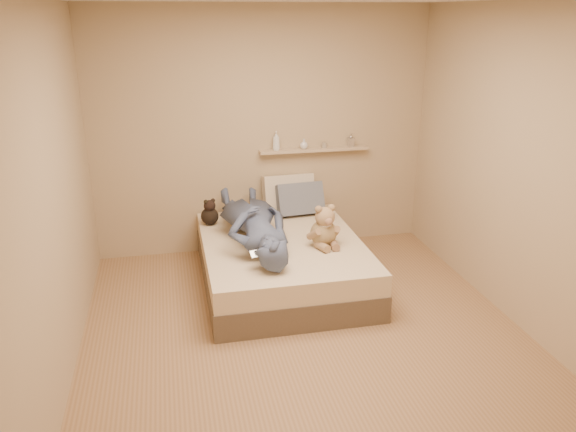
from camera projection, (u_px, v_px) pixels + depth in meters
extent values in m
plane|color=#97724E|center=(305.00, 332.00, 4.66)|extent=(3.80, 3.80, 0.00)
plane|color=tan|center=(263.00, 133.00, 5.96)|extent=(3.60, 0.00, 3.60)
plane|color=tan|center=(411.00, 303.00, 2.47)|extent=(3.60, 0.00, 3.60)
plane|color=tan|center=(53.00, 199.00, 3.85)|extent=(0.00, 3.80, 3.80)
plane|color=tan|center=(520.00, 169.00, 4.58)|extent=(0.00, 3.80, 3.80)
cube|color=brown|center=(282.00, 271.00, 5.47)|extent=(1.50, 1.90, 0.25)
cube|color=beige|center=(282.00, 250.00, 5.39)|extent=(1.48, 1.88, 0.20)
cube|color=silver|center=(259.00, 253.00, 4.73)|extent=(0.17, 0.10, 0.05)
cube|color=black|center=(260.00, 252.00, 4.72)|extent=(0.09, 0.06, 0.03)
sphere|color=#967D52|center=(323.00, 233.00, 5.21)|extent=(0.25, 0.25, 0.25)
sphere|color=tan|center=(325.00, 217.00, 5.13)|extent=(0.18, 0.18, 0.18)
sphere|color=#967152|center=(319.00, 209.00, 5.08)|extent=(0.07, 0.07, 0.07)
sphere|color=#906C4F|center=(331.00, 208.00, 5.13)|extent=(0.07, 0.07, 0.07)
sphere|color=#956C52|center=(329.00, 221.00, 5.07)|extent=(0.08, 0.08, 0.08)
cylinder|color=#906F4D|center=(314.00, 234.00, 5.14)|extent=(0.13, 0.17, 0.14)
cylinder|color=#916F4D|center=(336.00, 231.00, 5.21)|extent=(0.09, 0.17, 0.14)
cylinder|color=#9B7852|center=(322.00, 247.00, 5.12)|extent=(0.13, 0.18, 0.08)
cylinder|color=#896549|center=(334.00, 245.00, 5.17)|extent=(0.08, 0.17, 0.08)
cylinder|color=beige|center=(325.00, 225.00, 5.16)|extent=(0.15, 0.15, 0.02)
sphere|color=black|center=(210.00, 216.00, 5.74)|extent=(0.18, 0.18, 0.18)
sphere|color=black|center=(210.00, 206.00, 5.69)|extent=(0.12, 0.12, 0.12)
sphere|color=black|center=(206.00, 202.00, 5.65)|extent=(0.04, 0.04, 0.04)
sphere|color=black|center=(213.00, 200.00, 5.69)|extent=(0.04, 0.04, 0.04)
cube|color=beige|center=(289.00, 193.00, 6.10)|extent=(0.56, 0.28, 0.43)
cube|color=slate|center=(300.00, 199.00, 6.00)|extent=(0.52, 0.30, 0.37)
imported|color=#424C68|center=(254.00, 223.00, 5.27)|extent=(0.69, 1.65, 0.39)
cube|color=tan|center=(314.00, 150.00, 6.08)|extent=(1.20, 0.12, 0.03)
imported|color=white|center=(276.00, 141.00, 5.96)|extent=(0.09, 0.09, 0.20)
imported|color=silver|center=(304.00, 144.00, 6.04)|extent=(0.11, 0.11, 0.11)
cylinder|color=#A79F8F|center=(324.00, 145.00, 6.09)|extent=(0.06, 0.06, 0.06)
imported|color=silver|center=(351.00, 140.00, 6.14)|extent=(0.07, 0.07, 0.14)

